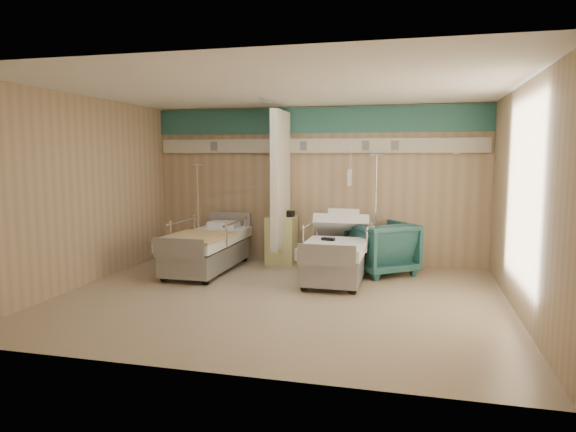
% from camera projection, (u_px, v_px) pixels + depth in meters
% --- Properties ---
extents(ground, '(6.00, 5.00, 0.00)m').
position_uv_depth(ground, '(280.00, 298.00, 6.99)').
color(ground, gray).
rests_on(ground, ground).
extents(room_walls, '(6.04, 5.04, 2.82)m').
position_uv_depth(room_walls, '(282.00, 160.00, 7.02)').
color(room_walls, tan).
rests_on(room_walls, ground).
extents(bed_right, '(1.00, 2.16, 0.63)m').
position_uv_depth(bed_right, '(338.00, 259.00, 8.06)').
color(bed_right, white).
rests_on(bed_right, ground).
extents(bed_left, '(1.00, 2.16, 0.63)m').
position_uv_depth(bed_left, '(207.00, 252.00, 8.59)').
color(bed_left, white).
rests_on(bed_left, ground).
extents(bedside_cabinet, '(0.50, 0.48, 0.85)m').
position_uv_depth(bedside_cabinet, '(282.00, 240.00, 9.19)').
color(bedside_cabinet, '#E0DE8C').
rests_on(bedside_cabinet, ground).
extents(visitor_armchair, '(1.30, 1.31, 0.86)m').
position_uv_depth(visitor_armchair, '(382.00, 248.00, 8.38)').
color(visitor_armchair, '#1F4F4E').
rests_on(visitor_armchair, ground).
extents(waffle_blanket, '(0.87, 0.85, 0.07)m').
position_uv_depth(waffle_blanket, '(382.00, 220.00, 8.28)').
color(waffle_blanket, silver).
rests_on(waffle_blanket, visitor_armchair).
extents(iv_stand_right, '(0.35, 0.35, 1.95)m').
position_uv_depth(iv_stand_right, '(375.00, 244.00, 8.87)').
color(iv_stand_right, silver).
rests_on(iv_stand_right, ground).
extents(iv_stand_left, '(0.32, 0.32, 1.77)m').
position_uv_depth(iv_stand_left, '(199.00, 241.00, 9.41)').
color(iv_stand_left, silver).
rests_on(iv_stand_left, ground).
extents(call_remote, '(0.22, 0.13, 0.04)m').
position_uv_depth(call_remote, '(328.00, 239.00, 7.87)').
color(call_remote, black).
rests_on(call_remote, bed_right).
extents(tan_blanket, '(0.99, 1.22, 0.04)m').
position_uv_depth(tan_blanket, '(196.00, 237.00, 8.10)').
color(tan_blanket, tan).
rests_on(tan_blanket, bed_left).
extents(toiletry_bag, '(0.23, 0.19, 0.11)m').
position_uv_depth(toiletry_bag, '(288.00, 214.00, 9.08)').
color(toiletry_bag, black).
rests_on(toiletry_bag, bedside_cabinet).
extents(white_cup, '(0.10, 0.10, 0.11)m').
position_uv_depth(white_cup, '(272.00, 212.00, 9.25)').
color(white_cup, white).
rests_on(white_cup, bedside_cabinet).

